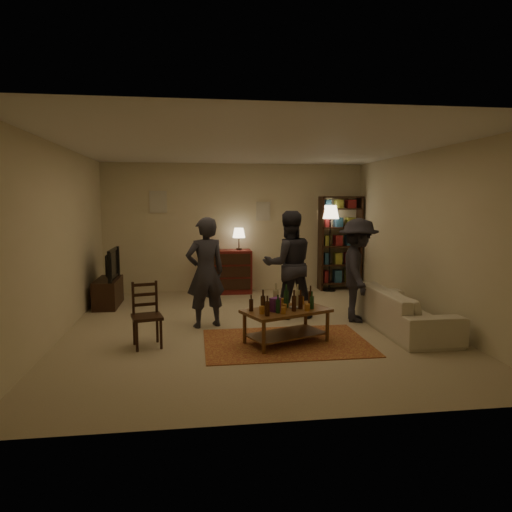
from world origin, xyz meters
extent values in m
plane|color=#C6B793|center=(0.00, 0.00, 0.00)|extent=(6.00, 6.00, 0.00)
plane|color=beige|center=(0.00, 3.00, 1.35)|extent=(5.50, 0.00, 5.50)
plane|color=beige|center=(-2.75, 0.00, 1.35)|extent=(0.00, 6.00, 6.00)
plane|color=beige|center=(2.75, 0.00, 1.35)|extent=(0.00, 6.00, 6.00)
plane|color=beige|center=(0.00, -3.00, 1.35)|extent=(5.50, 0.00, 5.50)
plane|color=white|center=(0.00, 0.00, 2.70)|extent=(6.00, 6.00, 0.00)
cube|color=beige|center=(-1.60, 2.98, 1.90)|extent=(0.35, 0.03, 0.45)
cube|color=beige|center=(0.60, 2.98, 1.70)|extent=(0.30, 0.03, 0.40)
cube|color=maroon|center=(0.34, -0.81, 0.01)|extent=(2.20, 1.50, 0.01)
cube|color=brown|center=(0.34, -0.81, 0.44)|extent=(1.28, 1.00, 0.04)
cube|color=brown|center=(0.34, -0.81, 0.12)|extent=(1.15, 0.87, 0.02)
cylinder|color=brown|center=(-0.03, -1.23, 0.21)|extent=(0.05, 0.05, 0.42)
cylinder|color=brown|center=(0.91, -0.85, 0.21)|extent=(0.05, 0.05, 0.42)
cylinder|color=brown|center=(-0.22, -0.77, 0.21)|extent=(0.05, 0.05, 0.42)
cylinder|color=brown|center=(0.72, -0.39, 0.21)|extent=(0.05, 0.05, 0.42)
cylinder|color=#B9742A|center=(-0.02, -0.99, 0.51)|extent=(0.07, 0.07, 0.10)
cylinder|color=#B9742A|center=(0.26, -1.04, 0.51)|extent=(0.07, 0.07, 0.09)
cylinder|color=#B9742A|center=(0.33, -0.61, 0.52)|extent=(0.07, 0.07, 0.11)
cylinder|color=#B9742A|center=(0.61, -0.90, 0.51)|extent=(0.07, 0.07, 0.09)
cylinder|color=#B9742A|center=(0.63, -0.49, 0.51)|extent=(0.07, 0.07, 0.10)
cylinder|color=#B9742A|center=(0.31, -0.83, 0.50)|extent=(0.06, 0.06, 0.08)
cube|color=#6E2F82|center=(0.17, -0.86, 0.55)|extent=(0.17, 0.16, 0.18)
cylinder|color=gray|center=(0.46, -0.78, 0.48)|extent=(0.12, 0.12, 0.03)
cube|color=black|center=(-1.50, -0.73, 0.40)|extent=(0.45, 0.45, 0.04)
cylinder|color=black|center=(-1.61, -0.91, 0.20)|extent=(0.04, 0.04, 0.39)
cylinder|color=black|center=(-1.32, -0.84, 0.20)|extent=(0.04, 0.04, 0.39)
cylinder|color=black|center=(-1.68, -0.62, 0.20)|extent=(0.04, 0.04, 0.39)
cylinder|color=black|center=(-1.39, -0.54, 0.20)|extent=(0.04, 0.04, 0.39)
cube|color=black|center=(-1.53, -0.58, 0.65)|extent=(0.30, 0.10, 0.45)
cube|color=black|center=(-2.45, 1.80, 0.25)|extent=(0.40, 1.00, 0.50)
imported|color=black|center=(-2.43, 1.80, 0.78)|extent=(0.13, 0.97, 0.56)
cube|color=maroon|center=(-0.20, 2.72, 0.45)|extent=(1.00, 0.48, 0.90)
cube|color=black|center=(-0.20, 2.47, 0.22)|extent=(0.92, 0.02, 0.22)
cube|color=black|center=(-0.20, 2.47, 0.48)|extent=(0.92, 0.02, 0.22)
cube|color=black|center=(-0.20, 2.47, 0.74)|extent=(0.92, 0.02, 0.22)
cylinder|color=black|center=(0.05, 2.72, 0.92)|extent=(0.12, 0.12, 0.04)
cylinder|color=black|center=(0.05, 2.72, 1.05)|extent=(0.02, 0.02, 0.22)
cone|color=#FFE5B2|center=(0.05, 2.72, 1.26)|extent=(0.26, 0.26, 0.20)
cube|color=black|center=(1.82, 2.78, 1.00)|extent=(0.04, 0.34, 2.00)
cube|color=black|center=(2.68, 2.78, 1.00)|extent=(0.04, 0.34, 2.00)
cube|color=black|center=(2.25, 2.78, 0.15)|extent=(0.90, 0.34, 0.03)
cube|color=black|center=(2.25, 2.78, 0.55)|extent=(0.90, 0.34, 0.03)
cube|color=black|center=(2.25, 2.78, 0.95)|extent=(0.90, 0.34, 0.03)
cube|color=black|center=(2.25, 2.78, 1.35)|extent=(0.90, 0.34, 0.03)
cube|color=black|center=(2.25, 2.78, 1.75)|extent=(0.90, 0.34, 0.03)
cube|color=black|center=(2.25, 2.78, 2.00)|extent=(0.90, 0.34, 0.03)
cube|color=maroon|center=(1.95, 2.78, 0.29)|extent=(0.12, 0.22, 0.26)
cube|color=navy|center=(2.20, 2.78, 0.29)|extent=(0.15, 0.22, 0.26)
cube|color=olive|center=(2.47, 2.78, 0.29)|extent=(0.18, 0.22, 0.26)
cube|color=navy|center=(1.95, 2.78, 0.69)|extent=(0.12, 0.22, 0.24)
cube|color=olive|center=(2.20, 2.78, 0.69)|extent=(0.15, 0.22, 0.24)
cube|color=maroon|center=(2.47, 2.78, 0.69)|extent=(0.18, 0.22, 0.24)
cube|color=olive|center=(1.95, 2.78, 1.07)|extent=(0.12, 0.22, 0.22)
cube|color=maroon|center=(2.20, 2.78, 1.07)|extent=(0.15, 0.22, 0.22)
cube|color=navy|center=(2.47, 2.78, 1.07)|extent=(0.18, 0.22, 0.22)
cube|color=maroon|center=(1.95, 2.78, 1.47)|extent=(0.12, 0.22, 0.20)
cube|color=navy|center=(2.20, 2.78, 1.47)|extent=(0.15, 0.22, 0.20)
cube|color=olive|center=(2.47, 2.78, 1.47)|extent=(0.18, 0.22, 0.20)
cube|color=navy|center=(1.95, 2.78, 1.85)|extent=(0.12, 0.22, 0.18)
cube|color=olive|center=(2.20, 2.78, 1.85)|extent=(0.15, 0.22, 0.18)
cube|color=maroon|center=(2.47, 2.78, 1.85)|extent=(0.18, 0.22, 0.18)
cylinder|color=black|center=(1.98, 2.65, 0.01)|extent=(0.28, 0.28, 0.03)
cylinder|color=black|center=(1.98, 2.65, 0.82)|extent=(0.03, 0.03, 1.63)
cone|color=#FFE5B2|center=(1.98, 2.65, 1.69)|extent=(0.36, 0.36, 0.28)
imported|color=beige|center=(2.20, -0.40, 0.30)|extent=(0.81, 2.08, 0.61)
imported|color=#2A2A33|center=(-0.71, 0.16, 0.84)|extent=(0.71, 0.57, 1.68)
imported|color=#26262E|center=(0.66, 0.56, 0.88)|extent=(0.90, 0.72, 1.76)
imported|color=#24232A|center=(1.70, 0.18, 0.82)|extent=(0.87, 1.19, 1.65)
camera|label=1|loc=(-0.86, -6.69, 1.90)|focal=32.00mm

